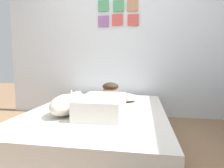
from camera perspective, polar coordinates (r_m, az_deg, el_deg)
ground_plane at (r=1.80m, az=-5.45°, el=-22.66°), size 11.63×11.63×0.00m
back_wall at (r=3.18m, az=1.92°, el=13.19°), size 3.81×0.12×2.50m
bed at (r=2.17m, az=-3.99°, el=-12.34°), size 1.47×1.99×0.36m
pillow at (r=2.53m, az=2.15°, el=-4.00°), size 0.52×0.32×0.11m
person_lying at (r=2.01m, az=-2.22°, el=-5.23°), size 0.43×0.92×0.27m
dog at (r=1.96m, az=-13.44°, el=-5.78°), size 0.26×0.57×0.21m
coffee_cup at (r=2.39m, az=2.44°, el=-5.04°), size 0.12×0.09×0.07m
cell_phone at (r=1.89m, az=2.13°, el=-9.15°), size 0.07×0.14×0.01m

